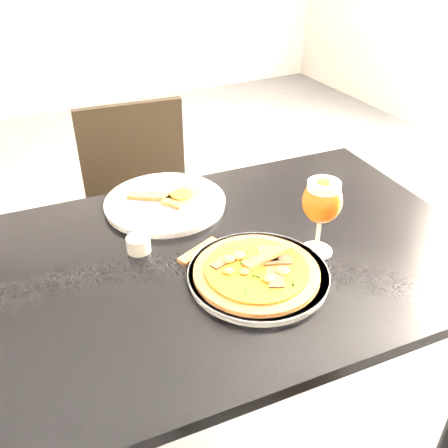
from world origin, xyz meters
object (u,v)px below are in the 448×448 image
dining_table (231,282)px  pizza (257,271)px  beer_glass (322,202)px  chair_far (145,216)px

dining_table → pizza: size_ratio=4.50×
pizza → dining_table: bearing=91.3°
pizza → beer_glass: (0.18, 0.03, 0.11)m
beer_glass → dining_table: bearing=154.1°
dining_table → pizza: 0.16m
dining_table → chair_far: chair_far is taller
dining_table → pizza: bearing=-85.1°
pizza → beer_glass: beer_glass is taller
pizza → chair_far: bearing=90.7°
dining_table → chair_far: bearing=94.2°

